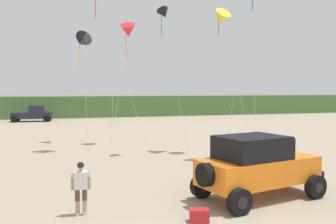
{
  "coord_description": "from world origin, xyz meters",
  "views": [
    {
      "loc": [
        -4.38,
        -7.41,
        3.88
      ],
      "look_at": [
        -0.88,
        4.79,
        3.09
      ],
      "focal_mm": 38.24,
      "sensor_mm": 36.0,
      "label": 1
    }
  ],
  "objects_px": {
    "distant_pickup": "(33,114)",
    "kite_white_parafoil": "(221,18)",
    "kite_yellow_diamond": "(164,14)",
    "kite_red_delta": "(82,41)",
    "jeep": "(257,165)",
    "kite_blue_swept": "(128,31)",
    "person_watching": "(81,185)",
    "cooler_box": "(199,215)"
  },
  "relations": [
    {
      "from": "distant_pickup",
      "to": "kite_white_parafoil",
      "type": "height_order",
      "value": "kite_white_parafoil"
    },
    {
      "from": "person_watching",
      "to": "cooler_box",
      "type": "relative_size",
      "value": 2.98
    },
    {
      "from": "distant_pickup",
      "to": "kite_blue_swept",
      "type": "distance_m",
      "value": 23.45
    },
    {
      "from": "jeep",
      "to": "kite_blue_swept",
      "type": "height_order",
      "value": "kite_blue_swept"
    },
    {
      "from": "person_watching",
      "to": "kite_blue_swept",
      "type": "xyz_separation_m",
      "value": [
        3.97,
        14.46,
        7.14
      ]
    },
    {
      "from": "jeep",
      "to": "kite_red_delta",
      "type": "relative_size",
      "value": 0.66
    },
    {
      "from": "kite_blue_swept",
      "to": "jeep",
      "type": "bearing_deg",
      "value": -81.54
    },
    {
      "from": "kite_red_delta",
      "to": "jeep",
      "type": "bearing_deg",
      "value": -65.66
    },
    {
      "from": "jeep",
      "to": "person_watching",
      "type": "bearing_deg",
      "value": -179.75
    },
    {
      "from": "jeep",
      "to": "kite_white_parafoil",
      "type": "relative_size",
      "value": 0.56
    },
    {
      "from": "distant_pickup",
      "to": "cooler_box",
      "type": "bearing_deg",
      "value": -78.36
    },
    {
      "from": "kite_white_parafoil",
      "to": "jeep",
      "type": "bearing_deg",
      "value": -106.35
    },
    {
      "from": "jeep",
      "to": "kite_yellow_diamond",
      "type": "bearing_deg",
      "value": 95.6
    },
    {
      "from": "cooler_box",
      "to": "kite_yellow_diamond",
      "type": "distance_m",
      "value": 13.67
    },
    {
      "from": "person_watching",
      "to": "kite_white_parafoil",
      "type": "xyz_separation_m",
      "value": [
        8.84,
        9.3,
        7.33
      ]
    },
    {
      "from": "jeep",
      "to": "kite_red_delta",
      "type": "height_order",
      "value": "kite_red_delta"
    },
    {
      "from": "distant_pickup",
      "to": "jeep",
      "type": "bearing_deg",
      "value": -73.56
    },
    {
      "from": "kite_blue_swept",
      "to": "kite_yellow_diamond",
      "type": "bearing_deg",
      "value": -76.52
    },
    {
      "from": "kite_white_parafoil",
      "to": "cooler_box",
      "type": "bearing_deg",
      "value": -116.99
    },
    {
      "from": "cooler_box",
      "to": "distant_pickup",
      "type": "xyz_separation_m",
      "value": [
        -7.58,
        36.77,
        0.75
      ]
    },
    {
      "from": "jeep",
      "to": "kite_blue_swept",
      "type": "xyz_separation_m",
      "value": [
        -2.15,
        14.43,
        6.88
      ]
    },
    {
      "from": "jeep",
      "to": "distant_pickup",
      "type": "distance_m",
      "value": 36.69
    },
    {
      "from": "cooler_box",
      "to": "jeep",
      "type": "bearing_deg",
      "value": 44.17
    },
    {
      "from": "jeep",
      "to": "person_watching",
      "type": "xyz_separation_m",
      "value": [
        -6.12,
        -0.03,
        -0.26
      ]
    },
    {
      "from": "kite_red_delta",
      "to": "cooler_box",
      "type": "bearing_deg",
      "value": -78.91
    },
    {
      "from": "kite_red_delta",
      "to": "kite_yellow_diamond",
      "type": "bearing_deg",
      "value": -32.22
    },
    {
      "from": "person_watching",
      "to": "kite_red_delta",
      "type": "xyz_separation_m",
      "value": [
        0.63,
        12.18,
        6.0
      ]
    },
    {
      "from": "person_watching",
      "to": "kite_red_delta",
      "type": "distance_m",
      "value": 13.59
    },
    {
      "from": "jeep",
      "to": "kite_white_parafoil",
      "type": "bearing_deg",
      "value": 73.65
    },
    {
      "from": "distant_pickup",
      "to": "kite_white_parafoil",
      "type": "relative_size",
      "value": 0.53
    },
    {
      "from": "kite_yellow_diamond",
      "to": "kite_red_delta",
      "type": "xyz_separation_m",
      "value": [
        -4.59,
        2.89,
        -1.38
      ]
    },
    {
      "from": "kite_red_delta",
      "to": "kite_blue_swept",
      "type": "xyz_separation_m",
      "value": [
        3.35,
        2.28,
        1.15
      ]
    },
    {
      "from": "person_watching",
      "to": "kite_white_parafoil",
      "type": "relative_size",
      "value": 0.19
    },
    {
      "from": "kite_yellow_diamond",
      "to": "jeep",
      "type": "bearing_deg",
      "value": -84.4
    },
    {
      "from": "kite_red_delta",
      "to": "kite_white_parafoil",
      "type": "bearing_deg",
      "value": -19.26
    },
    {
      "from": "person_watching",
      "to": "distant_pickup",
      "type": "distance_m",
      "value": 35.47
    },
    {
      "from": "distant_pickup",
      "to": "kite_red_delta",
      "type": "xyz_separation_m",
      "value": [
        4.89,
        -23.04,
        5.99
      ]
    },
    {
      "from": "cooler_box",
      "to": "kite_red_delta",
      "type": "bearing_deg",
      "value": 115.92
    },
    {
      "from": "jeep",
      "to": "kite_yellow_diamond",
      "type": "relative_size",
      "value": 0.57
    },
    {
      "from": "person_watching",
      "to": "kite_blue_swept",
      "type": "relative_size",
      "value": 0.19
    },
    {
      "from": "kite_white_parafoil",
      "to": "kite_red_delta",
      "type": "relative_size",
      "value": 1.18
    },
    {
      "from": "jeep",
      "to": "cooler_box",
      "type": "relative_size",
      "value": 8.96
    }
  ]
}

